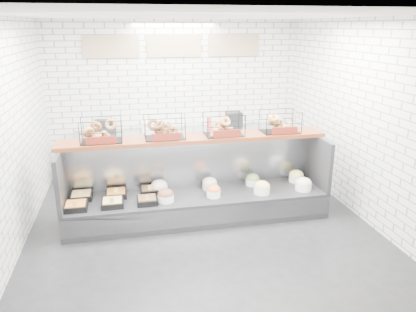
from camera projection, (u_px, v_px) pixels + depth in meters
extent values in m
plane|color=black|center=(201.00, 226.00, 6.11)|extent=(5.50, 5.50, 0.00)
cube|color=silver|center=(175.00, 97.00, 8.21)|extent=(5.00, 0.02, 3.00)
cube|color=silver|center=(8.00, 139.00, 5.16)|extent=(0.02, 5.50, 3.00)
cube|color=silver|center=(363.00, 121.00, 6.13)|extent=(0.02, 5.50, 3.00)
cube|color=white|center=(200.00, 16.00, 5.19)|extent=(5.00, 5.50, 0.02)
cube|color=tan|center=(111.00, 47.00, 7.64)|extent=(1.05, 0.03, 0.42)
cube|color=tan|center=(174.00, 46.00, 7.87)|extent=(1.05, 0.03, 0.42)
cube|color=tan|center=(234.00, 45.00, 8.11)|extent=(1.05, 0.03, 0.42)
cube|color=black|center=(198.00, 205.00, 6.32)|extent=(4.00, 0.90, 0.40)
cube|color=#93969B|center=(203.00, 217.00, 5.91)|extent=(4.00, 0.03, 0.28)
cube|color=#93969B|center=(193.00, 161.00, 6.52)|extent=(4.00, 0.08, 0.80)
cube|color=black|center=(61.00, 179.00, 5.75)|extent=(0.06, 0.90, 0.80)
cube|color=black|center=(318.00, 161.00, 6.53)|extent=(0.06, 0.90, 0.80)
cube|color=black|center=(76.00, 206.00, 5.73)|extent=(0.32, 0.32, 0.08)
cube|color=orange|center=(76.00, 204.00, 5.72)|extent=(0.27, 0.27, 0.04)
cube|color=#EAC051|center=(75.00, 204.00, 5.60)|extent=(0.06, 0.01, 0.08)
cube|color=black|center=(82.00, 196.00, 6.07)|extent=(0.31, 0.31, 0.08)
cube|color=#D7B86E|center=(81.00, 194.00, 6.06)|extent=(0.27, 0.27, 0.04)
cube|color=#EAC051|center=(80.00, 193.00, 5.94)|extent=(0.06, 0.01, 0.08)
cube|color=black|center=(113.00, 203.00, 5.83)|extent=(0.31, 0.31, 0.08)
cube|color=#E2CA74|center=(112.00, 201.00, 5.82)|extent=(0.26, 0.26, 0.04)
cube|color=#EAC051|center=(112.00, 200.00, 5.70)|extent=(0.06, 0.01, 0.08)
cube|color=black|center=(116.00, 194.00, 6.15)|extent=(0.31, 0.31, 0.08)
cube|color=orange|center=(116.00, 192.00, 6.14)|extent=(0.26, 0.26, 0.04)
cube|color=#EAC051|center=(116.00, 191.00, 6.02)|extent=(0.06, 0.01, 0.08)
cube|color=black|center=(147.00, 201.00, 5.91)|extent=(0.29, 0.29, 0.08)
cube|color=brown|center=(147.00, 199.00, 5.90)|extent=(0.25, 0.25, 0.04)
cube|color=#EAC051|center=(147.00, 198.00, 5.79)|extent=(0.06, 0.01, 0.08)
cube|color=black|center=(150.00, 191.00, 6.27)|extent=(0.28, 0.28, 0.08)
cube|color=brown|center=(149.00, 189.00, 6.26)|extent=(0.24, 0.24, 0.04)
cube|color=#EAC051|center=(150.00, 188.00, 6.16)|extent=(0.06, 0.01, 0.08)
cylinder|color=white|center=(166.00, 198.00, 5.97)|extent=(0.24, 0.24, 0.11)
ellipsoid|color=brown|center=(166.00, 194.00, 5.96)|extent=(0.24, 0.24, 0.16)
cylinder|color=white|center=(159.00, 189.00, 6.30)|extent=(0.26, 0.26, 0.11)
ellipsoid|color=silver|center=(159.00, 185.00, 6.28)|extent=(0.25, 0.25, 0.18)
cylinder|color=white|center=(213.00, 193.00, 6.14)|extent=(0.22, 0.22, 0.11)
ellipsoid|color=orange|center=(213.00, 190.00, 6.12)|extent=(0.21, 0.21, 0.15)
cylinder|color=white|center=(210.00, 186.00, 6.43)|extent=(0.23, 0.23, 0.11)
ellipsoid|color=silver|center=(210.00, 182.00, 6.41)|extent=(0.23, 0.23, 0.16)
cylinder|color=white|center=(262.00, 190.00, 6.27)|extent=(0.25, 0.25, 0.11)
ellipsoid|color=#E0BA72|center=(262.00, 186.00, 6.25)|extent=(0.25, 0.25, 0.17)
cylinder|color=white|center=(252.00, 182.00, 6.59)|extent=(0.23, 0.23, 0.11)
ellipsoid|color=#628443|center=(253.00, 178.00, 6.57)|extent=(0.22, 0.22, 0.15)
cylinder|color=white|center=(303.00, 187.00, 6.40)|extent=(0.26, 0.26, 0.11)
ellipsoid|color=silver|center=(304.00, 183.00, 6.38)|extent=(0.25, 0.25, 0.18)
cylinder|color=white|center=(296.00, 178.00, 6.74)|extent=(0.24, 0.24, 0.11)
ellipsoid|color=#F8E57F|center=(296.00, 175.00, 6.73)|extent=(0.24, 0.24, 0.17)
cube|color=#4F2211|center=(195.00, 138.00, 6.21)|extent=(4.10, 0.50, 0.06)
cube|color=black|center=(101.00, 130.00, 5.88)|extent=(0.60, 0.38, 0.34)
cube|color=maroon|center=(101.00, 140.00, 5.72)|extent=(0.42, 0.02, 0.11)
cube|color=black|center=(164.00, 127.00, 6.06)|extent=(0.60, 0.38, 0.34)
cube|color=maroon|center=(166.00, 137.00, 5.90)|extent=(0.42, 0.02, 0.11)
cube|color=black|center=(224.00, 124.00, 6.24)|extent=(0.60, 0.38, 0.34)
cube|color=maroon|center=(227.00, 134.00, 6.08)|extent=(0.42, 0.02, 0.11)
cube|color=black|center=(280.00, 121.00, 6.42)|extent=(0.60, 0.38, 0.34)
cube|color=maroon|center=(285.00, 131.00, 6.26)|extent=(0.42, 0.02, 0.11)
cube|color=#93969B|center=(179.00, 151.00, 8.23)|extent=(4.00, 0.60, 0.90)
cube|color=black|center=(105.00, 127.00, 7.82)|extent=(0.40, 0.30, 0.24)
cube|color=silver|center=(151.00, 126.00, 8.00)|extent=(0.35, 0.28, 0.18)
cylinder|color=#CD4233|center=(209.00, 123.00, 8.12)|extent=(0.09, 0.09, 0.22)
cube|color=black|center=(234.00, 119.00, 8.30)|extent=(0.30, 0.30, 0.30)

